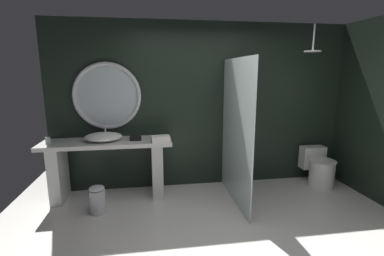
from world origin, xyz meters
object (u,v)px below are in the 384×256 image
at_px(tumbler_cup, 48,140).
at_px(tissue_box, 136,138).
at_px(vessel_sink, 103,137).
at_px(toilet, 319,168).
at_px(rain_shower_head, 313,49).
at_px(waste_bin, 97,199).
at_px(round_wall_mirror, 107,96).
at_px(folded_hand_towel, 160,139).

relative_size(tumbler_cup, tissue_box, 0.54).
distance_m(vessel_sink, toilet, 3.46).
xyz_separation_m(rain_shower_head, toilet, (0.41, 0.19, -1.87)).
xyz_separation_m(tumbler_cup, waste_bin, (0.69, -0.44, -0.72)).
xyz_separation_m(round_wall_mirror, folded_hand_towel, (0.76, -0.43, -0.58)).
xyz_separation_m(tissue_box, toilet, (2.94, -0.03, -0.62)).
distance_m(tissue_box, round_wall_mirror, 0.76).
bearing_deg(tissue_box, rain_shower_head, -5.05).
relative_size(round_wall_mirror, waste_bin, 2.65).
xyz_separation_m(toilet, waste_bin, (-3.44, -0.42, -0.09)).
xyz_separation_m(tumbler_cup, toilet, (4.14, -0.02, -0.63)).
height_order(tissue_box, folded_hand_towel, folded_hand_towel).
relative_size(vessel_sink, rain_shower_head, 1.38).
bearing_deg(tissue_box, waste_bin, -137.95).
distance_m(tumbler_cup, waste_bin, 1.09).
height_order(round_wall_mirror, toilet, round_wall_mirror).
distance_m(toilet, folded_hand_towel, 2.67).
bearing_deg(tissue_box, vessel_sink, 177.64).
height_order(tumbler_cup, toilet, tumbler_cup).
relative_size(vessel_sink, folded_hand_towel, 2.07).
relative_size(rain_shower_head, toilet, 0.63).
relative_size(tumbler_cup, rain_shower_head, 0.23).
bearing_deg(vessel_sink, tumbler_cup, -177.86).
distance_m(rain_shower_head, folded_hand_towel, 2.51).
xyz_separation_m(waste_bin, folded_hand_towel, (0.85, 0.29, 0.72)).
xyz_separation_m(round_wall_mirror, waste_bin, (-0.10, -0.72, -1.30)).
height_order(toilet, waste_bin, toilet).
bearing_deg(folded_hand_towel, vessel_sink, 167.54).
bearing_deg(round_wall_mirror, tissue_box, -33.48).
bearing_deg(tumbler_cup, waste_bin, -32.73).
bearing_deg(tissue_box, toilet, -0.63).
distance_m(tumbler_cup, tissue_box, 1.19).
xyz_separation_m(round_wall_mirror, rain_shower_head, (2.94, -0.49, 0.67)).
xyz_separation_m(toilet, folded_hand_towel, (-2.59, -0.13, 0.63)).
bearing_deg(waste_bin, tumbler_cup, 147.27).
bearing_deg(tissue_box, tumbler_cup, -179.57).
height_order(vessel_sink, waste_bin, vessel_sink).
bearing_deg(rain_shower_head, toilet, 25.30).
distance_m(tumbler_cup, toilet, 4.18).
distance_m(tissue_box, toilet, 3.00).
height_order(round_wall_mirror, waste_bin, round_wall_mirror).
xyz_separation_m(round_wall_mirror, toilet, (3.35, -0.30, -1.21)).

